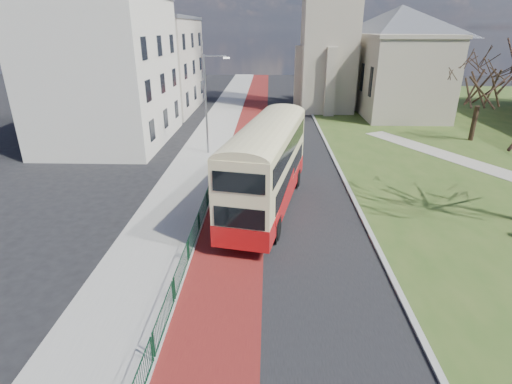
{
  "coord_description": "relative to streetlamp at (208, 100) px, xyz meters",
  "views": [
    {
      "loc": [
        0.67,
        -14.89,
        10.08
      ],
      "look_at": [
        0.05,
        4.66,
        2.0
      ],
      "focal_mm": 28.0,
      "sensor_mm": 36.0,
      "label": 1
    }
  ],
  "objects": [
    {
      "name": "pavement_west",
      "position": [
        -0.65,
        2.0,
        -4.53
      ],
      "size": [
        4.0,
        120.0,
        0.12
      ],
      "primitive_type": "cube",
      "color": "gray",
      "rests_on": "ground"
    },
    {
      "name": "ground",
      "position": [
        4.35,
        -18.0,
        -4.59
      ],
      "size": [
        160.0,
        160.0,
        0.0
      ],
      "primitive_type": "plane",
      "color": "black",
      "rests_on": "ground"
    },
    {
      "name": "road_carriageway",
      "position": [
        5.85,
        2.0,
        -4.59
      ],
      "size": [
        9.0,
        120.0,
        0.01
      ],
      "primitive_type": "cube",
      "color": "black",
      "rests_on": "ground"
    },
    {
      "name": "bus",
      "position": [
        4.95,
        -11.03,
        -1.73
      ],
      "size": [
        5.11,
        12.34,
        5.03
      ],
      "rotation": [
        0.0,
        0.0,
        -0.2
      ],
      "color": "#B81112",
      "rests_on": "ground"
    },
    {
      "name": "kerb_west",
      "position": [
        1.35,
        2.0,
        -4.53
      ],
      "size": [
        0.25,
        120.0,
        0.13
      ],
      "primitive_type": "cube",
      "color": "#999993",
      "rests_on": "ground"
    },
    {
      "name": "street_block_near",
      "position": [
        -9.65,
        4.0,
        1.92
      ],
      "size": [
        10.3,
        14.3,
        13.0
      ],
      "color": "silver",
      "rests_on": "ground"
    },
    {
      "name": "streetlamp",
      "position": [
        0.0,
        0.0,
        0.0
      ],
      "size": [
        2.13,
        0.18,
        8.0
      ],
      "color": "gray",
      "rests_on": "pavement_west"
    },
    {
      "name": "winter_tree_far",
      "position": [
        24.5,
        5.18,
        1.28
      ],
      "size": [
        6.66,
        6.66,
        8.43
      ],
      "rotation": [
        0.0,
        0.0,
        -0.18
      ],
      "color": "#2F2117",
      "rests_on": "grass_green"
    },
    {
      "name": "street_block_far",
      "position": [
        -9.65,
        20.0,
        1.17
      ],
      "size": [
        10.3,
        16.3,
        11.5
      ],
      "color": "beige",
      "rests_on": "ground"
    },
    {
      "name": "pedestrian_railing",
      "position": [
        1.4,
        -14.0,
        -4.04
      ],
      "size": [
        0.07,
        24.0,
        1.12
      ],
      "color": "#0D3C23",
      "rests_on": "ground"
    },
    {
      "name": "kerb_east",
      "position": [
        10.45,
        4.0,
        -4.53
      ],
      "size": [
        0.25,
        80.0,
        0.13
      ],
      "primitive_type": "cube",
      "color": "#999993",
      "rests_on": "ground"
    },
    {
      "name": "bus_lane",
      "position": [
        3.15,
        2.0,
        -4.59
      ],
      "size": [
        3.4,
        120.0,
        0.01
      ],
      "primitive_type": "cube",
      "color": "#591414",
      "rests_on": "ground"
    },
    {
      "name": "gothic_church",
      "position": [
        16.91,
        20.0,
        8.54
      ],
      "size": [
        16.38,
        18.0,
        40.0
      ],
      "color": "#A09482",
      "rests_on": "ground"
    }
  ]
}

